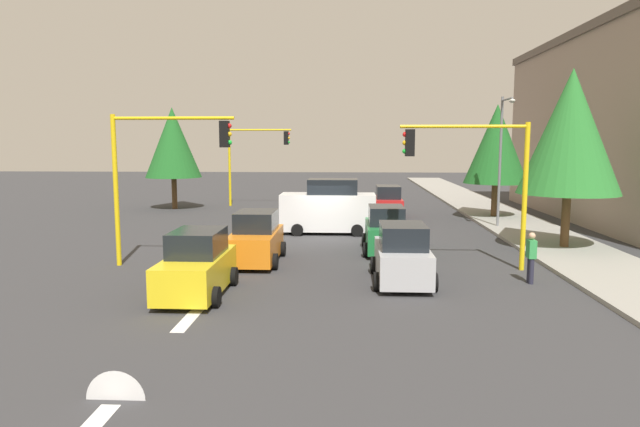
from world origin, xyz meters
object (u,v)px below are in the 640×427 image
at_px(car_yellow, 197,266).
at_px(car_orange, 256,239).
at_px(traffic_signal_far_right, 254,151).
at_px(street_lamp_curbside, 503,148).
at_px(tree_roadside_mid, 496,144).
at_px(car_red, 388,203).
at_px(tree_roadside_near, 570,132).
at_px(traffic_signal_near_left, 473,166).
at_px(pedestrian_crossing, 531,256).
at_px(car_silver, 402,256).
at_px(car_green, 386,231).
at_px(tree_opposite_side, 173,143).
at_px(traffic_signal_near_right, 163,159).
at_px(delivery_van_white, 329,208).

height_order(car_yellow, car_orange, same).
xyz_separation_m(traffic_signal_far_right, car_yellow, (23.94, 2.27, -3.10)).
xyz_separation_m(street_lamp_curbside, tree_roadside_mid, (-4.39, 0.80, 0.16)).
bearing_deg(car_red, tree_roadside_near, 34.13).
height_order(traffic_signal_near_left, tree_roadside_mid, tree_roadside_mid).
bearing_deg(tree_roadside_near, pedestrian_crossing, -29.01).
bearing_deg(pedestrian_crossing, street_lamp_curbside, 170.15).
relative_size(car_yellow, car_orange, 1.00).
xyz_separation_m(traffic_signal_far_right, car_red, (5.79, 9.27, -3.10)).
bearing_deg(car_yellow, car_silver, 106.52).
height_order(tree_roadside_mid, car_green, tree_roadside_mid).
height_order(tree_opposite_side, car_orange, tree_opposite_side).
bearing_deg(car_orange, tree_roadside_near, 103.78).
xyz_separation_m(traffic_signal_near_left, tree_opposite_side, (-18.00, -16.64, 0.79)).
relative_size(tree_opposite_side, tree_roadside_mid, 1.02).
relative_size(tree_roadside_mid, tree_roadside_near, 0.89).
xyz_separation_m(traffic_signal_near_right, delivery_van_white, (-8.00, 5.84, -2.72)).
bearing_deg(traffic_signal_near_left, street_lamp_curbside, 159.69).
bearing_deg(car_red, car_orange, -24.09).
distance_m(tree_roadside_near, car_orange, 13.93).
xyz_separation_m(delivery_van_white, car_orange, (7.17, -2.55, -0.39)).
height_order(car_orange, car_red, same).
relative_size(traffic_signal_far_right, street_lamp_curbside, 0.81).
xyz_separation_m(tree_roadside_mid, car_yellow, (17.94, -13.42, -3.61)).
bearing_deg(car_orange, car_yellow, -12.03).
relative_size(tree_roadside_near, car_orange, 1.94).
relative_size(tree_roadside_near, pedestrian_crossing, 4.54).
bearing_deg(car_yellow, car_green, 138.95).
bearing_deg(tree_roadside_near, tree_roadside_mid, -177.14).
distance_m(tree_opposite_side, car_orange, 19.55).
bearing_deg(delivery_van_white, tree_roadside_mid, 121.34).
relative_size(traffic_signal_near_left, tree_roadside_mid, 0.78).
xyz_separation_m(car_yellow, car_red, (-18.16, 7.00, -0.00)).
xyz_separation_m(traffic_signal_near_left, delivery_van_white, (-8.00, -5.50, -2.51)).
height_order(traffic_signal_near_right, pedestrian_crossing, traffic_signal_near_right).
xyz_separation_m(traffic_signal_far_right, car_orange, (19.17, 3.29, -3.10)).
relative_size(car_silver, car_red, 0.97).
height_order(traffic_signal_near_left, delivery_van_white, traffic_signal_near_left).
bearing_deg(tree_roadside_mid, traffic_signal_near_right, -48.26).
distance_m(traffic_signal_far_right, tree_opposite_side, 5.70).
height_order(traffic_signal_near_right, car_yellow, traffic_signal_near_right).
xyz_separation_m(car_orange, pedestrian_crossing, (2.80, 9.59, 0.01)).
bearing_deg(delivery_van_white, car_green, 28.17).
bearing_deg(traffic_signal_near_left, tree_roadside_mid, 162.72).
height_order(tree_roadside_mid, car_orange, tree_roadside_mid).
distance_m(car_yellow, pedestrian_crossing, 10.79).
bearing_deg(traffic_signal_far_right, tree_roadside_near, 45.34).
distance_m(tree_roadside_mid, car_orange, 18.45).
relative_size(car_orange, car_green, 1.03).
bearing_deg(traffic_signal_far_right, traffic_signal_near_left, 29.54).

